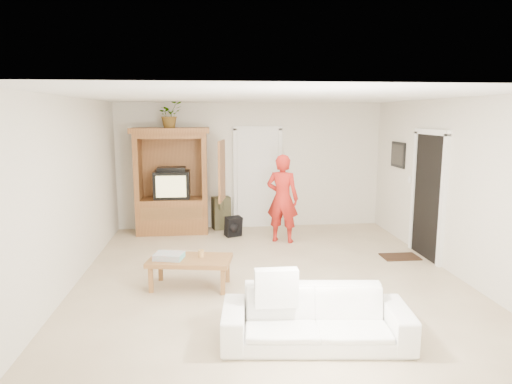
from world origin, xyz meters
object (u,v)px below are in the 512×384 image
man (282,198)px  sofa (316,317)px  armoire (173,188)px  coffee_table (190,262)px

man → sofa: bearing=109.9°
armoire → sofa: 5.13m
man → armoire: bearing=-0.0°
sofa → coffee_table: 2.18m
armoire → man: 2.25m
coffee_table → armoire: bearing=108.2°
armoire → coffee_table: 3.13m
sofa → coffee_table: size_ratio=1.61×
man → sofa: 3.90m
armoire → coffee_table: bearing=-81.7°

